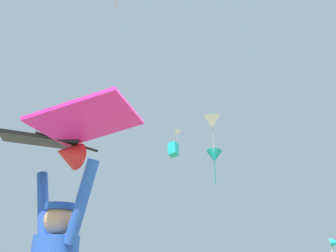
{
  "coord_description": "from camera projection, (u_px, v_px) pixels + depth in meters",
  "views": [
    {
      "loc": [
        1.49,
        -2.19,
        1.26
      ],
      "look_at": [
        -0.39,
        1.53,
        2.96
      ],
      "focal_mm": 33.11,
      "sensor_mm": 36.0,
      "label": 1
    }
  ],
  "objects": [
    {
      "name": "held_stunt_kite",
      "position": [
        63.0,
        138.0,
        2.6
      ],
      "size": [
        1.58,
        0.98,
        0.38
      ],
      "color": "black"
    },
    {
      "name": "distant_kite_teal_high_left",
      "position": [
        173.0,
        149.0,
        26.33
      ],
      "size": [
        0.89,
        0.93,
        1.35
      ],
      "color": "#19B2AD"
    },
    {
      "name": "distant_kite_teal_far_center",
      "position": [
        214.0,
        156.0,
        19.95
      ],
      "size": [
        1.04,
        1.15,
        2.28
      ],
      "color": "#19B2AD"
    },
    {
      "name": "distant_kite_white_low_right",
      "position": [
        177.0,
        133.0,
        31.92
      ],
      "size": [
        1.08,
        0.98,
        1.78
      ],
      "color": "white"
    },
    {
      "name": "distant_kite_white_mid_right",
      "position": [
        212.0,
        122.0,
        15.45
      ],
      "size": [
        1.24,
        1.32,
        2.05
      ],
      "color": "white"
    },
    {
      "name": "marker_flag",
      "position": [
        336.0,
        246.0,
        8.73
      ],
      "size": [
        0.3,
        0.24,
        1.65
      ],
      "color": "silver",
      "rests_on": "ground"
    }
  ]
}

